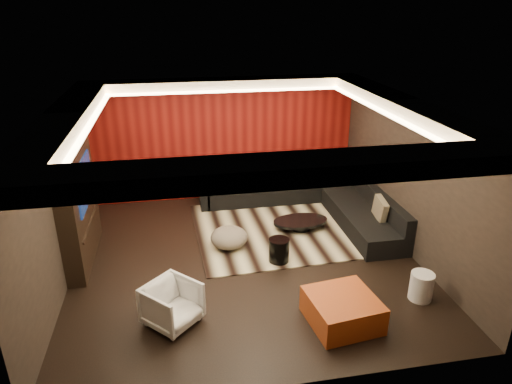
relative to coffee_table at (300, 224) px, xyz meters
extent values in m
cube|color=black|center=(-1.29, -0.96, -0.12)|extent=(6.00, 6.00, 0.02)
cube|color=silver|center=(-1.29, -0.96, 2.70)|extent=(6.00, 6.00, 0.02)
cube|color=black|center=(-1.29, 2.05, 1.29)|extent=(6.00, 0.02, 2.80)
cube|color=black|center=(-4.30, -0.96, 1.29)|extent=(0.02, 6.00, 2.80)
cube|color=black|center=(1.72, -0.96, 1.29)|extent=(0.02, 6.00, 2.80)
cube|color=#6B0C0A|center=(-1.29, 2.01, 1.29)|extent=(5.98, 0.05, 2.78)
cube|color=silver|center=(-1.29, 1.74, 2.58)|extent=(6.00, 0.60, 0.22)
cube|color=silver|center=(-1.29, -3.66, 2.58)|extent=(6.00, 0.60, 0.22)
cube|color=silver|center=(-3.99, -0.96, 2.58)|extent=(0.60, 4.80, 0.22)
cube|color=silver|center=(1.41, -0.96, 2.58)|extent=(0.60, 4.80, 0.22)
cube|color=#FFD899|center=(-1.29, 1.40, 2.49)|extent=(4.80, 0.08, 0.04)
cube|color=#FFD899|center=(-1.29, -3.32, 2.49)|extent=(4.80, 0.08, 0.04)
cube|color=#FFD899|center=(-3.65, -0.96, 2.49)|extent=(0.08, 4.80, 0.04)
cube|color=#FFD899|center=(1.07, -0.96, 2.49)|extent=(0.08, 4.80, 0.04)
cube|color=black|center=(-4.14, -0.36, 0.99)|extent=(0.30, 2.00, 2.20)
cube|color=black|center=(-3.98, -0.36, 1.34)|extent=(0.04, 1.30, 0.80)
cube|color=black|center=(-3.98, -0.36, 0.59)|extent=(0.04, 1.60, 0.04)
cube|color=beige|center=(-0.11, 0.10, -0.10)|extent=(4.13, 3.17, 0.02)
cylinder|color=black|center=(0.00, 0.00, 0.00)|extent=(1.17, 1.17, 0.19)
cylinder|color=black|center=(-0.72, -1.15, 0.12)|extent=(0.41, 0.41, 0.43)
ellipsoid|color=beige|center=(-1.53, -0.48, 0.10)|extent=(0.78, 0.78, 0.38)
cylinder|color=silver|center=(1.21, -2.62, 0.11)|extent=(0.47, 0.47, 0.45)
cube|color=maroon|center=(-0.20, -2.94, 0.09)|extent=(1.05, 1.05, 0.42)
imported|color=silver|center=(-2.60, -2.52, 0.21)|extent=(0.98, 0.98, 0.64)
cube|color=black|center=(-0.04, 1.59, 0.09)|extent=(3.50, 0.90, 0.40)
cube|color=black|center=(-0.04, 1.94, 0.46)|extent=(3.50, 0.20, 0.35)
cube|color=black|center=(1.26, -0.16, 0.09)|extent=(0.90, 2.60, 0.40)
cube|color=black|center=(1.61, -0.16, 0.46)|extent=(0.20, 2.60, 0.35)
cube|color=black|center=(-1.84, 1.59, 0.19)|extent=(0.20, 0.90, 0.60)
cube|color=beige|center=(-0.14, 1.79, 0.51)|extent=(0.42, 0.20, 0.44)
cube|color=beige|center=(1.02, 1.34, 0.51)|extent=(0.42, 0.20, 0.44)
cube|color=beige|center=(1.40, -0.61, 0.51)|extent=(0.12, 0.50, 0.50)
camera|label=1|loc=(-2.40, -8.02, 4.21)|focal=32.00mm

